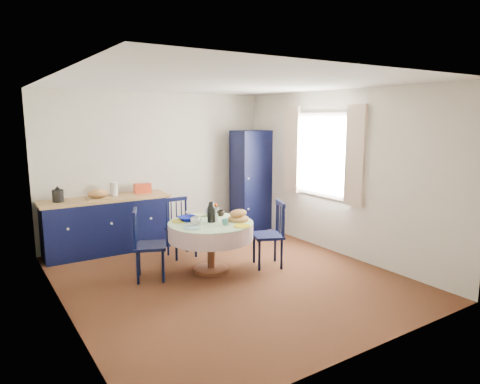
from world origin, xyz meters
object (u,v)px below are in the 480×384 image
object	(u,v)px
chair_left	(147,244)
mug_a	(196,221)
chair_right	(271,234)
mug_d	(189,215)
kitchen_counter	(107,224)
mug_b	(225,222)
chair_far	(180,227)
mug_c	(221,213)
cobalt_bowl	(187,219)
pantry_cabinet	(251,181)
dining_table	(211,230)

from	to	relation	value
chair_left	mug_a	world-z (taller)	chair_left
chair_right	mug_a	xyz separation A→B (m)	(-1.05, 0.25, 0.27)
mug_d	kitchen_counter	bearing A→B (deg)	121.91
chair_left	kitchen_counter	bearing A→B (deg)	26.93
mug_b	chair_far	bearing A→B (deg)	96.78
mug_d	chair_right	bearing A→B (deg)	-33.78
mug_c	mug_d	world-z (taller)	mug_d
mug_c	cobalt_bowl	xyz separation A→B (m)	(-0.53, -0.00, -0.01)
pantry_cabinet	mug_b	bearing A→B (deg)	-136.63
mug_d	mug_c	bearing A→B (deg)	-18.14
chair_left	mug_d	distance (m)	0.77
kitchen_counter	pantry_cabinet	size ratio (longest dim) A/B	1.05
pantry_cabinet	chair_right	distance (m)	2.08
chair_right	mug_a	distance (m)	1.12
chair_left	mug_c	distance (m)	1.16
kitchen_counter	mug_d	world-z (taller)	kitchen_counter
chair_right	mug_a	size ratio (longest dim) A/B	7.15
mug_c	mug_a	bearing A→B (deg)	-155.13
pantry_cabinet	chair_far	world-z (taller)	pantry_cabinet
cobalt_bowl	dining_table	bearing A→B (deg)	-43.07
dining_table	mug_b	distance (m)	0.30
mug_d	mug_a	bearing A→B (deg)	-104.49
pantry_cabinet	mug_a	bearing A→B (deg)	-145.53
chair_left	chair_right	bearing A→B (deg)	-82.97
chair_far	mug_b	size ratio (longest dim) A/B	9.91
mug_c	dining_table	bearing A→B (deg)	-141.03
mug_a	mug_d	xyz separation A→B (m)	(0.10, 0.39, -0.00)
mug_d	cobalt_bowl	xyz separation A→B (m)	(-0.10, -0.14, -0.02)
pantry_cabinet	chair_right	bearing A→B (deg)	-120.71
kitchen_counter	dining_table	world-z (taller)	kitchen_counter
cobalt_bowl	chair_left	bearing A→B (deg)	-177.58
mug_d	cobalt_bowl	distance (m)	0.17
mug_b	chair_left	bearing A→B (deg)	153.72
mug_c	chair_far	bearing A→B (deg)	119.15
chair_far	chair_right	bearing A→B (deg)	-51.98
dining_table	cobalt_bowl	bearing A→B (deg)	136.93
mug_c	kitchen_counter	bearing A→B (deg)	130.78
dining_table	cobalt_bowl	world-z (taller)	dining_table
mug_c	cobalt_bowl	bearing A→B (deg)	-179.84
kitchen_counter	pantry_cabinet	bearing A→B (deg)	-0.96
chair_right	cobalt_bowl	size ratio (longest dim) A/B	3.63
pantry_cabinet	cobalt_bowl	xyz separation A→B (m)	(-1.96, -1.32, -0.20)
chair_far	mug_a	distance (m)	0.94
mug_c	mug_d	distance (m)	0.45
pantry_cabinet	mug_c	size ratio (longest dim) A/B	16.97
chair_right	mug_b	xyz separation A→B (m)	(-0.74, 0.02, 0.26)
kitchen_counter	cobalt_bowl	distance (m)	1.62
chair_right	mug_c	world-z (taller)	chair_right
kitchen_counter	chair_right	distance (m)	2.60
pantry_cabinet	mug_a	size ratio (longest dim) A/B	14.22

